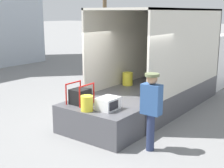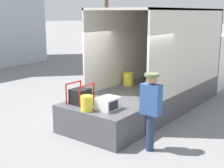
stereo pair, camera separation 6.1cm
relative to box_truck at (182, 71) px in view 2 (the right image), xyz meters
The scene contains 8 objects.
ground_plane 4.32m from the box_truck, behind, with size 160.00×160.00×0.00m, color gray.
box_truck is the anchor object (origin of this frame).
tailgate_deck 4.86m from the box_truck, behind, with size 1.24×2.01×0.74m, color #4C4C51.
microwave 4.89m from the box_truck, behind, with size 0.53×0.43×0.30m.
portable_generator 4.92m from the box_truck, behind, with size 0.57×0.50×0.54m.
orange_bucket 5.26m from the box_truck, behind, with size 0.29×0.29×0.37m.
worker_person 5.09m from the box_truck, 162.69° to the right, with size 0.32×0.44×1.77m.
pickup_truck_blue 8.52m from the box_truck, ahead, with size 5.37×1.92×1.61m.
Camera 2 is at (-6.36, -4.76, 3.04)m, focal length 50.00 mm.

